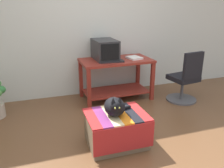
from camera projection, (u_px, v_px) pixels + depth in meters
name	position (u px, v px, depth m)	size (l,w,h in m)	color
ground_plane	(130.00, 152.00, 2.74)	(14.00, 14.00, 0.00)	brown
back_wall	(87.00, 23.00, 4.15)	(8.00, 0.10, 2.60)	silver
desk	(116.00, 72.00, 4.13)	(1.23, 0.69, 0.71)	maroon
tv_monitor	(105.00, 50.00, 4.02)	(0.38, 0.54, 0.34)	#28282B
keyboard	(112.00, 61.00, 3.88)	(0.40, 0.15, 0.02)	black
book	(134.00, 58.00, 4.11)	(0.21, 0.25, 0.03)	white
ottoman_with_blanket	(116.00, 129.00, 2.84)	(0.71, 0.56, 0.40)	#7A664C
cat	(115.00, 106.00, 2.72)	(0.39, 0.37, 0.26)	black
office_chair	(185.00, 80.00, 4.03)	(0.52, 0.52, 0.89)	#4C4C51
pen	(132.00, 58.00, 4.13)	(0.01, 0.01, 0.14)	#B7B7BC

